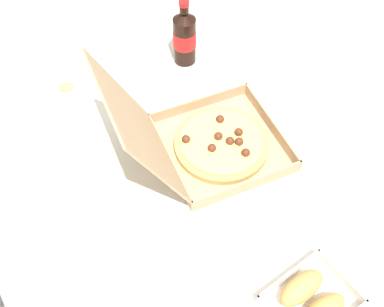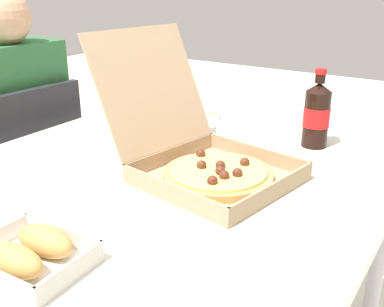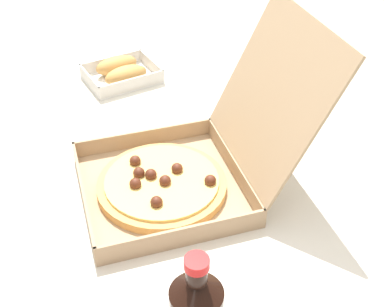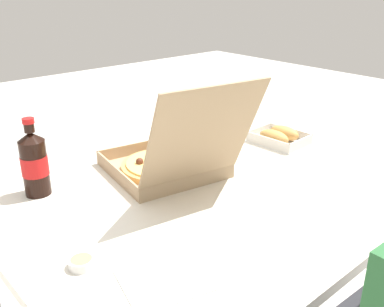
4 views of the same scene
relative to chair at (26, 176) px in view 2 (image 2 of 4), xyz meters
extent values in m
cube|color=silver|center=(-0.14, -0.76, 0.23)|extent=(1.19, 1.05, 0.03)
cylinder|color=#B7B7BC|center=(0.39, -1.21, -0.13)|extent=(0.05, 0.05, 0.69)
cylinder|color=#B7B7BC|center=(0.39, -0.31, -0.13)|extent=(0.05, 0.05, 0.69)
cube|color=#232328|center=(0.00, 0.06, -0.05)|extent=(0.42, 0.42, 0.04)
cube|color=#232328|center=(0.00, -0.12, 0.16)|extent=(0.36, 0.04, 0.38)
cylinder|color=#B2B2B7|center=(0.18, 0.23, -0.26)|extent=(0.03, 0.03, 0.43)
cylinder|color=#B2B2B7|center=(0.17, -0.11, -0.26)|extent=(0.03, 0.03, 0.43)
cylinder|color=#B2B2B7|center=(-0.17, -0.10, -0.26)|extent=(0.03, 0.03, 0.43)
cylinder|color=#333847|center=(0.10, 0.21, -0.25)|extent=(0.09, 0.09, 0.45)
cube|color=#333847|center=(0.10, 0.16, 0.02)|extent=(0.12, 0.30, 0.10)
cube|color=#286033|center=(0.00, 0.00, 0.28)|extent=(0.37, 0.19, 0.42)
sphere|color=tan|center=(0.00, 0.00, 0.58)|extent=(0.19, 0.19, 0.19)
cube|color=tan|center=(-0.11, -0.90, 0.25)|extent=(0.37, 0.37, 0.01)
cube|color=tan|center=(-0.13, -1.05, 0.27)|extent=(0.32, 0.06, 0.04)
cube|color=tan|center=(-0.26, -0.87, 0.27)|extent=(0.06, 0.32, 0.04)
cube|color=tan|center=(0.05, -0.93, 0.27)|extent=(0.06, 0.32, 0.04)
cube|color=tan|center=(-0.08, -0.74, 0.27)|extent=(0.32, 0.06, 0.04)
cube|color=tan|center=(-0.07, -0.67, 0.44)|extent=(0.34, 0.19, 0.29)
cylinder|color=tan|center=(-0.11, -0.90, 0.26)|extent=(0.27, 0.27, 0.02)
cylinder|color=#EAC666|center=(-0.11, -0.90, 0.27)|extent=(0.23, 0.23, 0.01)
sphere|color=#562819|center=(-0.05, -0.82, 0.28)|extent=(0.02, 0.02, 0.02)
sphere|color=#562819|center=(-0.11, -0.95, 0.28)|extent=(0.02, 0.02, 0.02)
sphere|color=#562819|center=(-0.05, -0.94, 0.28)|extent=(0.02, 0.02, 0.02)
sphere|color=#562819|center=(-0.14, -0.93, 0.28)|extent=(0.02, 0.02, 0.02)
sphere|color=#562819|center=(-0.09, -0.90, 0.28)|extent=(0.02, 0.02, 0.02)
sphere|color=#562819|center=(-0.13, -0.92, 0.28)|extent=(0.02, 0.02, 0.02)
sphere|color=#562819|center=(-0.18, -0.93, 0.28)|extent=(0.02, 0.02, 0.02)
sphere|color=#562819|center=(-0.12, -0.86, 0.28)|extent=(0.02, 0.02, 0.02)
cube|color=white|center=(-0.58, -0.81, 0.25)|extent=(0.16, 0.20, 0.00)
cube|color=silver|center=(-0.58, -0.90, 0.27)|extent=(0.15, 0.01, 0.03)
cube|color=silver|center=(-0.51, -0.81, 0.27)|extent=(0.01, 0.19, 0.03)
ellipsoid|color=tan|center=(-0.61, -0.81, 0.28)|extent=(0.06, 0.12, 0.05)
ellipsoid|color=tan|center=(-0.55, -0.81, 0.28)|extent=(0.06, 0.12, 0.05)
cylinder|color=black|center=(0.26, -1.01, 0.33)|extent=(0.07, 0.07, 0.16)
cone|color=black|center=(0.26, -1.01, 0.42)|extent=(0.07, 0.07, 0.02)
cylinder|color=black|center=(0.26, -1.01, 0.44)|extent=(0.03, 0.03, 0.02)
cylinder|color=red|center=(0.26, -1.01, 0.46)|extent=(0.03, 0.03, 0.01)
cylinder|color=red|center=(0.26, -1.01, 0.33)|extent=(0.07, 0.07, 0.06)
cube|color=white|center=(0.20, -0.47, 0.25)|extent=(0.24, 0.20, 0.00)
cylinder|color=white|center=(0.33, -0.62, 0.26)|extent=(0.06, 0.06, 0.02)
cylinder|color=#DBBC66|center=(0.33, -0.62, 0.26)|extent=(0.05, 0.05, 0.01)
camera|label=1|loc=(-0.72, -0.41, 1.26)|focal=42.20mm
camera|label=2|loc=(-0.98, -1.40, 0.71)|focal=42.82mm
camera|label=3|loc=(0.60, -1.19, 0.93)|focal=46.74mm
camera|label=4|loc=(0.66, 0.11, 0.82)|focal=40.78mm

